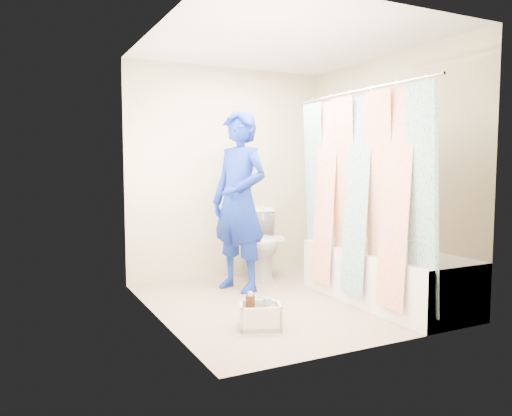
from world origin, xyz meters
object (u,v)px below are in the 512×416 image
toilet (260,243)px  cleaning_caddy (261,316)px  bathtub (385,274)px  plumber (239,201)px

toilet → cleaning_caddy: (-0.83, -1.64, -0.30)m
cleaning_caddy → toilet: bearing=85.5°
bathtub → cleaning_caddy: bearing=-174.2°
bathtub → plumber: bearing=134.3°
plumber → cleaning_caddy: bearing=-40.4°
plumber → toilet: bearing=109.7°
plumber → cleaning_caddy: 1.50m
bathtub → toilet: (-0.55, 1.51, 0.12)m
bathtub → cleaning_caddy: size_ratio=4.37×
bathtub → toilet: 1.61m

